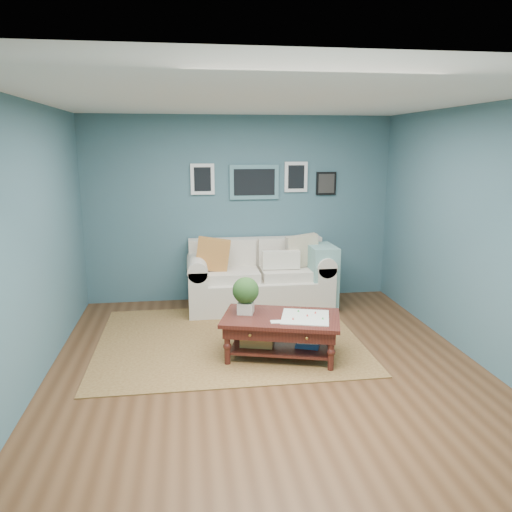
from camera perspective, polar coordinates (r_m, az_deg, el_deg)
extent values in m
plane|color=brown|center=(5.35, 1.29, -12.65)|extent=(5.00, 5.00, 0.00)
plane|color=white|center=(4.86, 1.45, 17.53)|extent=(5.00, 5.00, 0.00)
cube|color=#416670|center=(7.38, -1.84, 5.33)|extent=(4.50, 0.02, 2.70)
cube|color=#416670|center=(2.58, 10.61, -8.77)|extent=(4.50, 0.02, 2.70)
cube|color=#416670|center=(5.07, -24.57, 0.87)|extent=(0.02, 5.00, 2.70)
cube|color=#416670|center=(5.74, 24.13, 2.15)|extent=(0.02, 5.00, 2.70)
cube|color=slate|center=(7.34, -0.20, 8.44)|extent=(0.72, 0.03, 0.50)
cube|color=black|center=(7.32, -0.18, 8.43)|extent=(0.60, 0.01, 0.38)
cube|color=white|center=(7.27, -6.14, 8.72)|extent=(0.34, 0.03, 0.44)
cube|color=white|center=(7.44, 4.59, 9.00)|extent=(0.34, 0.03, 0.44)
cube|color=black|center=(7.56, 8.01, 8.22)|extent=(0.30, 0.03, 0.34)
cube|color=brown|center=(6.05, -3.11, -9.52)|extent=(3.06, 2.45, 0.01)
cube|color=silver|center=(7.14, 0.34, -4.18)|extent=(1.49, 0.92, 0.44)
cube|color=silver|center=(7.36, -0.06, 0.14)|extent=(1.95, 0.23, 0.50)
cube|color=silver|center=(7.04, -6.70, -3.62)|extent=(0.25, 0.92, 0.65)
cube|color=silver|center=(7.29, 7.15, -3.08)|extent=(0.25, 0.92, 0.65)
cylinder|color=silver|center=(6.96, -6.77, -1.05)|extent=(0.27, 0.92, 0.27)
cylinder|color=silver|center=(7.21, 7.22, -0.58)|extent=(0.27, 0.92, 0.27)
cube|color=silver|center=(6.96, -2.83, -2.18)|extent=(0.76, 0.59, 0.14)
cube|color=silver|center=(7.07, 3.62, -1.94)|extent=(0.76, 0.59, 0.14)
cube|color=silver|center=(7.18, -3.07, 0.40)|extent=(0.76, 0.13, 0.38)
cube|color=silver|center=(7.29, 3.19, 0.59)|extent=(0.76, 0.13, 0.38)
cube|color=#C86723|center=(6.88, -4.96, 0.18)|extent=(0.51, 0.18, 0.50)
cube|color=beige|center=(7.13, 5.34, 0.62)|extent=(0.50, 0.19, 0.48)
cube|color=beige|center=(6.96, 2.87, -0.43)|extent=(0.53, 0.13, 0.25)
cube|color=#73A49E|center=(7.13, 7.45, -2.13)|extent=(0.36, 0.58, 0.84)
cube|color=#361310|center=(5.44, 2.89, -7.10)|extent=(1.40, 1.05, 0.04)
cube|color=#361310|center=(5.47, 2.88, -7.92)|extent=(1.30, 0.94, 0.13)
cube|color=#361310|center=(5.56, 2.85, -10.31)|extent=(1.17, 0.81, 0.03)
sphere|color=gold|center=(5.19, -0.70, -9.06)|extent=(0.03, 0.03, 0.03)
sphere|color=gold|center=(5.15, 5.82, -9.35)|extent=(0.03, 0.03, 0.03)
cylinder|color=#361310|center=(5.34, -3.30, -10.21)|extent=(0.06, 0.06, 0.43)
cylinder|color=#361310|center=(5.25, 8.58, -10.74)|extent=(0.06, 0.06, 0.43)
cylinder|color=#361310|center=(5.85, -2.23, -8.10)|extent=(0.06, 0.06, 0.43)
cylinder|color=#361310|center=(5.77, 8.53, -8.54)|extent=(0.06, 0.06, 0.43)
cube|color=beige|center=(5.51, -1.18, -5.92)|extent=(0.21, 0.21, 0.13)
sphere|color=#234818|center=(5.45, -1.19, -3.95)|extent=(0.29, 0.29, 0.29)
cube|color=white|center=(5.42, 5.65, -6.96)|extent=(0.62, 0.62, 0.01)
cube|color=#A4813F|center=(5.55, 0.15, -9.06)|extent=(0.41, 0.34, 0.21)
cube|color=navy|center=(5.54, 5.93, -9.67)|extent=(0.29, 0.25, 0.12)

